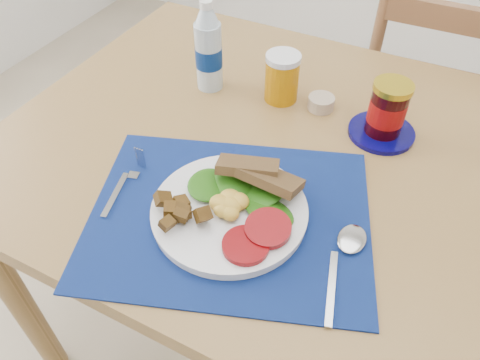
{
  "coord_description": "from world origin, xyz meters",
  "views": [
    {
      "loc": [
        0.12,
        -0.48,
        1.37
      ],
      "look_at": [
        -0.14,
        0.02,
        0.8
      ],
      "focal_mm": 35.0,
      "sensor_mm": 36.0,
      "label": 1
    }
  ],
  "objects_px": {
    "chair_far": "(425,93)",
    "water_bottle": "(209,51)",
    "juice_glass": "(282,79)",
    "jam_on_saucer": "(386,113)",
    "breakfast_plate": "(226,208)"
  },
  "relations": [
    {
      "from": "chair_far",
      "to": "breakfast_plate",
      "type": "relative_size",
      "value": 3.96
    },
    {
      "from": "water_bottle",
      "to": "juice_glass",
      "type": "relative_size",
      "value": 2.0
    },
    {
      "from": "chair_far",
      "to": "juice_glass",
      "type": "xyz_separation_m",
      "value": [
        -0.28,
        -0.51,
        0.26
      ]
    },
    {
      "from": "juice_glass",
      "to": "jam_on_saucer",
      "type": "distance_m",
      "value": 0.24
    },
    {
      "from": "breakfast_plate",
      "to": "jam_on_saucer",
      "type": "bearing_deg",
      "value": 52.42
    },
    {
      "from": "chair_far",
      "to": "breakfast_plate",
      "type": "bearing_deg",
      "value": 74.11
    },
    {
      "from": "water_bottle",
      "to": "juice_glass",
      "type": "height_order",
      "value": "water_bottle"
    },
    {
      "from": "water_bottle",
      "to": "jam_on_saucer",
      "type": "bearing_deg",
      "value": 0.87
    },
    {
      "from": "breakfast_plate",
      "to": "water_bottle",
      "type": "distance_m",
      "value": 0.41
    },
    {
      "from": "water_bottle",
      "to": "jam_on_saucer",
      "type": "height_order",
      "value": "water_bottle"
    },
    {
      "from": "water_bottle",
      "to": "jam_on_saucer",
      "type": "xyz_separation_m",
      "value": [
        0.4,
        0.01,
        -0.04
      ]
    },
    {
      "from": "juice_glass",
      "to": "jam_on_saucer",
      "type": "bearing_deg",
      "value": -5.58
    },
    {
      "from": "chair_far",
      "to": "water_bottle",
      "type": "xyz_separation_m",
      "value": [
        -0.45,
        -0.54,
        0.3
      ]
    },
    {
      "from": "chair_far",
      "to": "juice_glass",
      "type": "height_order",
      "value": "chair_far"
    },
    {
      "from": "breakfast_plate",
      "to": "juice_glass",
      "type": "height_order",
      "value": "juice_glass"
    }
  ]
}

